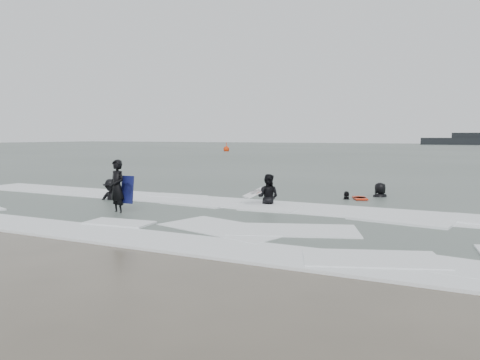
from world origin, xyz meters
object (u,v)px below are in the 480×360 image
at_px(surfer_centre, 118,214).
at_px(buoy, 226,149).
at_px(surfer_right_near, 347,201).
at_px(vessel_horizon, 469,141).
at_px(surfer_right_far, 380,198).
at_px(surfer_wading, 268,206).
at_px(surfer_breaker, 111,201).

height_order(surfer_centre, buoy, buoy).
distance_m(surfer_right_near, vessel_horizon, 133.93).
distance_m(surfer_right_far, buoy, 61.38).
distance_m(surfer_centre, surfer_wading, 5.60).
bearing_deg(surfer_wading, surfer_breaker, 10.28).
relative_size(surfer_centre, surfer_breaker, 1.08).
height_order(surfer_wading, surfer_breaker, surfer_wading).
height_order(surfer_centre, surfer_wading, surfer_centre).
distance_m(surfer_centre, vessel_horizon, 141.15).
distance_m(surfer_wading, surfer_breaker, 6.56).
bearing_deg(surfer_breaker, buoy, 87.05).
bearing_deg(surfer_right_near, buoy, -73.81).
height_order(buoy, vessel_horizon, vessel_horizon).
bearing_deg(surfer_right_near, surfer_right_far, -144.29).
xyz_separation_m(surfer_right_near, buoy, (-34.08, 51.75, 0.42)).
height_order(surfer_centre, surfer_right_far, surfer_centre).
height_order(surfer_wading, surfer_right_far, surfer_right_far).
bearing_deg(surfer_wading, surfer_right_near, -132.00).
distance_m(surfer_breaker, surfer_right_near, 9.81).
distance_m(surfer_wading, vessel_horizon, 136.97).
distance_m(surfer_wading, buoy, 63.29).
height_order(surfer_breaker, surfer_right_near, surfer_breaker).
xyz_separation_m(buoy, vessel_horizon, (36.34, 82.15, 0.92)).
bearing_deg(vessel_horizon, surfer_right_far, -90.51).
distance_m(surfer_breaker, surfer_right_far, 11.48).
bearing_deg(buoy, surfer_right_near, -56.64).
distance_m(surfer_right_far, vessel_horizon, 132.47).
xyz_separation_m(surfer_right_near, surfer_right_far, (1.09, 1.44, 0.00)).
relative_size(surfer_centre, surfer_right_far, 1.04).
relative_size(surfer_right_far, vessel_horizon, 0.07).
bearing_deg(surfer_centre, surfer_wading, 61.51).
distance_m(surfer_right_near, buoy, 61.96).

